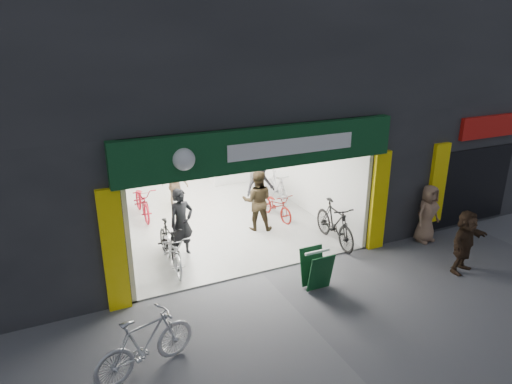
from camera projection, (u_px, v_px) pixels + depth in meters
ground at (262, 273)px, 10.72m from camera, size 60.00×60.00×0.00m
building at (218, 67)px, 13.87m from camera, size 17.00×10.27×8.00m
bike_left_front at (173, 249)px, 10.80m from camera, size 0.72×1.85×0.96m
bike_left_midfront at (169, 242)px, 11.08m from camera, size 0.52×1.72×1.03m
bike_left_midback at (142, 201)px, 13.74m from camera, size 0.68×1.91×1.00m
bike_left_back at (118, 203)px, 13.64m from camera, size 0.67×1.64×0.96m
bike_right_front at (335, 223)px, 12.00m from camera, size 0.70×1.98×1.17m
bike_right_mid at (276, 205)px, 13.64m from camera, size 0.74×1.65×0.84m
bike_right_back at (277, 187)px, 14.99m from camera, size 0.61×1.71×1.01m
parked_bike at (145, 343)px, 7.49m from camera, size 1.88×1.00×1.09m
customer_a at (182, 223)px, 11.24m from camera, size 0.74×0.58×1.78m
customer_b at (257, 201)px, 12.72m from camera, size 1.06×0.97×1.76m
customer_c at (260, 184)px, 14.34m from camera, size 1.10×0.74×1.57m
customer_d at (175, 185)px, 14.42m from camera, size 0.91×0.80×1.48m
pedestrian_near at (427, 214)px, 12.07m from camera, size 0.84×0.61×1.58m
pedestrian_far at (465, 242)px, 10.55m from camera, size 1.49×0.83×1.53m
sandwich_board at (316, 268)px, 9.94m from camera, size 0.60×0.59×0.88m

